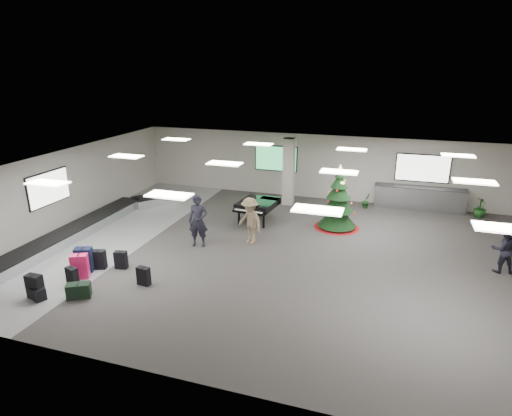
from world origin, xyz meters
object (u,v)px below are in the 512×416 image
(baggage_carousel, at_px, (94,224))
(potted_plant_left, at_px, (366,201))
(traveler_b, at_px, (250,221))
(potted_plant_right, at_px, (480,207))
(traveler_a, at_px, (198,221))
(grand_piano, at_px, (257,205))
(service_counter, at_px, (419,198))
(pink_suitcase, at_px, (80,267))
(traveler_bench, at_px, (504,249))
(christmas_tree, at_px, (338,206))

(baggage_carousel, bearing_deg, potted_plant_left, 30.50)
(traveler_b, relative_size, potted_plant_right, 2.01)
(traveler_a, distance_m, traveler_b, 1.92)
(grand_piano, bearing_deg, baggage_carousel, -149.15)
(potted_plant_left, bearing_deg, potted_plant_right, 3.05)
(traveler_a, bearing_deg, baggage_carousel, 166.16)
(baggage_carousel, distance_m, potted_plant_left, 12.17)
(service_counter, xyz_separation_m, grand_piano, (-6.69, -3.87, 0.21))
(grand_piano, distance_m, traveler_b, 2.33)
(service_counter, relative_size, pink_suitcase, 4.89)
(grand_piano, relative_size, traveler_a, 1.01)
(service_counter, distance_m, traveler_bench, 6.34)
(traveler_a, bearing_deg, traveler_b, 14.83)
(grand_piano, height_order, traveler_b, traveler_b)
(potted_plant_left, bearing_deg, baggage_carousel, -149.50)
(traveler_a, bearing_deg, service_counter, 30.36)
(traveler_b, height_order, potted_plant_left, traveler_b)
(grand_piano, xyz_separation_m, traveler_bench, (9.00, -2.03, 0.04))
(service_counter, bearing_deg, baggage_carousel, -152.33)
(baggage_carousel, bearing_deg, grand_piano, 24.99)
(traveler_bench, relative_size, potted_plant_right, 1.79)
(grand_piano, bearing_deg, potted_plant_left, 43.23)
(traveler_a, height_order, potted_plant_right, traveler_a)
(christmas_tree, bearing_deg, traveler_bench, -23.02)
(service_counter, relative_size, traveler_a, 2.05)
(potted_plant_left, distance_m, potted_plant_right, 4.91)
(baggage_carousel, height_order, service_counter, service_counter)
(traveler_a, bearing_deg, traveler_bench, -4.88)
(christmas_tree, xyz_separation_m, grand_piano, (-3.37, -0.36, -0.16))
(christmas_tree, xyz_separation_m, potted_plant_left, (0.96, 2.96, -0.55))
(service_counter, bearing_deg, christmas_tree, -133.35)
(pink_suitcase, relative_size, christmas_tree, 0.31)
(traveler_a, distance_m, traveler_bench, 10.33)
(christmas_tree, xyz_separation_m, traveler_bench, (5.62, -2.39, -0.12))
(pink_suitcase, height_order, christmas_tree, christmas_tree)
(traveler_b, distance_m, potted_plant_right, 10.56)
(service_counter, distance_m, christmas_tree, 4.84)
(grand_piano, bearing_deg, pink_suitcase, -113.88)
(potted_plant_left, bearing_deg, pink_suitcase, -129.29)
(potted_plant_right, bearing_deg, traveler_a, -147.52)
(service_counter, bearing_deg, pink_suitcase, -135.00)
(traveler_a, bearing_deg, christmas_tree, 25.87)
(potted_plant_right, bearing_deg, grand_piano, -158.86)
(grand_piano, relative_size, potted_plant_right, 2.24)
(christmas_tree, distance_m, traveler_b, 3.93)
(christmas_tree, xyz_separation_m, traveler_a, (-4.65, -3.47, 0.07))
(traveler_a, relative_size, potted_plant_right, 2.22)
(service_counter, height_order, traveler_b, traveler_b)
(baggage_carousel, distance_m, service_counter, 14.50)
(service_counter, xyz_separation_m, traveler_b, (-6.23, -6.15, 0.35))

